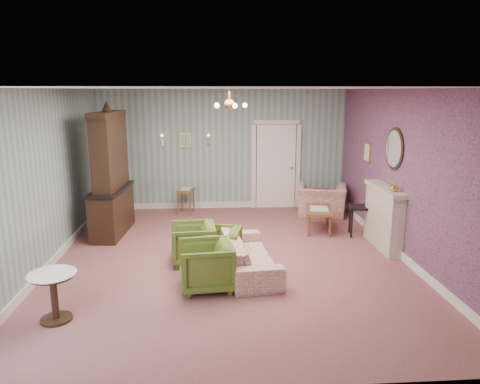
{
  "coord_description": "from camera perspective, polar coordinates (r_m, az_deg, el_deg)",
  "views": [
    {
      "loc": [
        -0.34,
        -7.32,
        2.87
      ],
      "look_at": [
        0.2,
        0.4,
        1.1
      ],
      "focal_mm": 33.39,
      "sensor_mm": 36.0,
      "label": 1
    }
  ],
  "objects": [
    {
      "name": "floor",
      "position": [
        7.87,
        -1.26,
        -8.51
      ],
      "size": [
        7.0,
        7.0,
        0.0
      ],
      "primitive_type": "plane",
      "color": "#905456",
      "rests_on": "ground"
    },
    {
      "name": "ceiling",
      "position": [
        7.33,
        -1.38,
        13.11
      ],
      "size": [
        7.0,
        7.0,
        0.0
      ],
      "primitive_type": "plane",
      "rotation": [
        3.14,
        0.0,
        0.0
      ],
      "color": "white",
      "rests_on": "ground"
    },
    {
      "name": "wall_back",
      "position": [
        10.92,
        -2.19,
        5.4
      ],
      "size": [
        6.0,
        0.0,
        6.0
      ],
      "primitive_type": "plane",
      "rotation": [
        1.57,
        0.0,
        0.0
      ],
      "color": "gray",
      "rests_on": "ground"
    },
    {
      "name": "wall_front",
      "position": [
        4.09,
        1.01,
        -7.43
      ],
      "size": [
        6.0,
        0.0,
        6.0
      ],
      "primitive_type": "plane",
      "rotation": [
        -1.57,
        0.0,
        0.0
      ],
      "color": "gray",
      "rests_on": "ground"
    },
    {
      "name": "wall_left",
      "position": [
        7.92,
        -23.56,
        1.47
      ],
      "size": [
        0.0,
        7.0,
        7.0
      ],
      "primitive_type": "plane",
      "rotation": [
        1.57,
        0.0,
        1.57
      ],
      "color": "gray",
      "rests_on": "ground"
    },
    {
      "name": "wall_right",
      "position": [
        8.17,
        20.21,
        2.07
      ],
      "size": [
        0.0,
        7.0,
        7.0
      ],
      "primitive_type": "plane",
      "rotation": [
        1.57,
        0.0,
        -1.57
      ],
      "color": "gray",
      "rests_on": "ground"
    },
    {
      "name": "wall_right_floral",
      "position": [
        8.16,
        20.12,
        2.07
      ],
      "size": [
        0.0,
        7.0,
        7.0
      ],
      "primitive_type": "plane",
      "rotation": [
        1.57,
        0.0,
        -1.57
      ],
      "color": "#B85C79",
      "rests_on": "ground"
    },
    {
      "name": "door",
      "position": [
        11.05,
        4.6,
        3.52
      ],
      "size": [
        1.12,
        0.12,
        2.16
      ],
      "primitive_type": null,
      "color": "white",
      "rests_on": "floor"
    },
    {
      "name": "olive_chair_a",
      "position": [
        6.64,
        -4.38,
        -9.07
      ],
      "size": [
        0.78,
        0.83,
        0.78
      ],
      "primitive_type": "imported",
      "rotation": [
        0.0,
        0.0,
        -1.47
      ],
      "color": "#566924",
      "rests_on": "floor"
    },
    {
      "name": "olive_chair_b",
      "position": [
        7.57,
        -2.64,
        -6.66
      ],
      "size": [
        0.75,
        0.78,
        0.68
      ],
      "primitive_type": "imported",
      "rotation": [
        0.0,
        0.0,
        -1.79
      ],
      "color": "#566924",
      "rests_on": "floor"
    },
    {
      "name": "olive_chair_c",
      "position": [
        7.64,
        -6.03,
        -6.27
      ],
      "size": [
        0.73,
        0.77,
        0.74
      ],
      "primitive_type": "imported",
      "rotation": [
        0.0,
        0.0,
        -1.49
      ],
      "color": "#566924",
      "rests_on": "floor"
    },
    {
      "name": "sofa_chintz",
      "position": [
        7.25,
        1.12,
        -7.26
      ],
      "size": [
        0.74,
        1.95,
        0.74
      ],
      "primitive_type": "imported",
      "rotation": [
        0.0,
        0.0,
        1.67
      ],
      "color": "#A3414A",
      "rests_on": "floor"
    },
    {
      "name": "wingback_chair",
      "position": [
        10.59,
        10.35,
        -0.38
      ],
      "size": [
        1.24,
        0.96,
        0.96
      ],
      "primitive_type": "imported",
      "rotation": [
        0.0,
        0.0,
        2.9
      ],
      "color": "#A3414A",
      "rests_on": "floor"
    },
    {
      "name": "dresser",
      "position": [
        9.25,
        -16.31,
        2.65
      ],
      "size": [
        0.68,
        1.61,
        2.62
      ],
      "primitive_type": null,
      "rotation": [
        0.0,
        0.0,
        -0.09
      ],
      "color": "black",
      "rests_on": "floor"
    },
    {
      "name": "fireplace",
      "position": [
        8.66,
        17.86,
        -3.08
      ],
      "size": [
        0.3,
        1.4,
        1.16
      ],
      "primitive_type": null,
      "color": "beige",
      "rests_on": "floor"
    },
    {
      "name": "mantel_vase",
      "position": [
        8.15,
        19.07,
        0.58
      ],
      "size": [
        0.15,
        0.15,
        0.15
      ],
      "primitive_type": "imported",
      "color": "gold",
      "rests_on": "fireplace"
    },
    {
      "name": "oval_mirror",
      "position": [
        8.46,
        19.08,
        5.25
      ],
      "size": [
        0.04,
        0.76,
        0.84
      ],
      "primitive_type": null,
      "color": "white",
      "rests_on": "wall_right"
    },
    {
      "name": "framed_print",
      "position": [
        9.74,
        15.97,
        4.89
      ],
      "size": [
        0.04,
        0.34,
        0.42
      ],
      "primitive_type": null,
      "color": "gold",
      "rests_on": "wall_right"
    },
    {
      "name": "coffee_table",
      "position": [
        9.44,
        10.02,
        -3.5
      ],
      "size": [
        0.69,
        1.02,
        0.48
      ],
      "primitive_type": null,
      "rotation": [
        0.0,
        0.0,
        -0.2
      ],
      "color": "brown",
      "rests_on": "floor"
    },
    {
      "name": "side_table_black",
      "position": [
        9.29,
        14.98,
        -3.58
      ],
      "size": [
        0.48,
        0.48,
        0.62
      ],
      "primitive_type": null,
      "rotation": [
        0.0,
        0.0,
        -0.19
      ],
      "color": "black",
      "rests_on": "floor"
    },
    {
      "name": "pedestal_table",
      "position": [
        6.24,
        -22.64,
        -12.26
      ],
      "size": [
        0.76,
        0.76,
        0.65
      ],
      "primitive_type": null,
      "rotation": [
        0.0,
        0.0,
        0.35
      ],
      "color": "black",
      "rests_on": "floor"
    },
    {
      "name": "nesting_table",
      "position": [
        10.68,
        -6.93,
        -1.08
      ],
      "size": [
        0.46,
        0.54,
        0.62
      ],
      "primitive_type": null,
      "rotation": [
        0.0,
        0.0,
        -0.2
      ],
      "color": "brown",
      "rests_on": "floor"
    },
    {
      "name": "gilt_mirror_back",
      "position": [
        10.86,
        -6.97,
        6.6
      ],
      "size": [
        0.28,
        0.06,
        0.36
      ],
      "primitive_type": null,
      "color": "gold",
      "rests_on": "wall_back"
    },
    {
      "name": "sconce_left",
      "position": [
        10.88,
        -9.89,
        6.52
      ],
      "size": [
        0.16,
        0.12,
        0.3
      ],
      "primitive_type": null,
      "color": "gold",
      "rests_on": "wall_back"
    },
    {
      "name": "sconce_right",
      "position": [
        10.82,
        -4.05,
        6.64
      ],
      "size": [
        0.16,
        0.12,
        0.3
      ],
      "primitive_type": null,
      "color": "gold",
      "rests_on": "wall_back"
    },
    {
      "name": "chandelier",
      "position": [
        7.33,
        -1.37,
        11.0
      ],
      "size": [
        0.56,
        0.56,
        0.36
      ],
      "primitive_type": null,
      "color": "gold",
      "rests_on": "ceiling"
    },
    {
      "name": "burgundy_cushion",
      "position": [
        10.44,
        10.29,
        -0.57
      ],
      "size": [
        0.41,
        0.28,
        0.39
      ],
      "primitive_type": "cube",
      "rotation": [
        0.17,
        0.0,
        -0.35
      ],
      "color": "maroon",
      "rests_on": "wingback_chair"
    }
  ]
}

